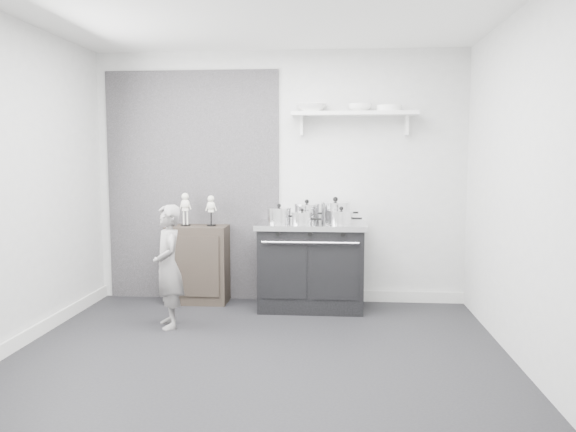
# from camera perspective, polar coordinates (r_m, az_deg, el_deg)

# --- Properties ---
(ground) EXTENTS (4.00, 4.00, 0.00)m
(ground) POSITION_cam_1_polar(r_m,az_deg,el_deg) (4.58, -3.16, -14.02)
(ground) COLOR black
(ground) RESTS_ON ground
(room_shell) EXTENTS (4.02, 3.62, 2.71)m
(room_shell) POSITION_cam_1_polar(r_m,az_deg,el_deg) (4.47, -4.16, 6.88)
(room_shell) COLOR #B7B7B4
(room_shell) RESTS_ON ground
(wall_shelf) EXTENTS (1.30, 0.26, 0.24)m
(wall_shelf) POSITION_cam_1_polar(r_m,az_deg,el_deg) (5.96, 6.73, 10.19)
(wall_shelf) COLOR silver
(wall_shelf) RESTS_ON room_shell
(stove) EXTENTS (1.12, 0.70, 0.90)m
(stove) POSITION_cam_1_polar(r_m,az_deg,el_deg) (5.85, 2.38, -5.00)
(stove) COLOR black
(stove) RESTS_ON ground
(side_cabinet) EXTENTS (0.64, 0.38, 0.84)m
(side_cabinet) POSITION_cam_1_polar(r_m,az_deg,el_deg) (6.16, -9.11, -4.84)
(side_cabinet) COLOR black
(side_cabinet) RESTS_ON ground
(child) EXTENTS (0.43, 0.49, 1.14)m
(child) POSITION_cam_1_polar(r_m,az_deg,el_deg) (5.29, -12.07, -5.03)
(child) COLOR slate
(child) RESTS_ON ground
(pot_front_left) EXTENTS (0.33, 0.24, 0.20)m
(pot_front_left) POSITION_cam_1_polar(r_m,az_deg,el_deg) (5.71, -0.91, 0.07)
(pot_front_left) COLOR silver
(pot_front_left) RESTS_ON stove
(pot_back_left) EXTENTS (0.35, 0.27, 0.23)m
(pot_back_left) POSITION_cam_1_polar(r_m,az_deg,el_deg) (5.89, 1.93, 0.37)
(pot_back_left) COLOR silver
(pot_back_left) RESTS_ON stove
(pot_back_right) EXTENTS (0.40, 0.31, 0.26)m
(pot_back_right) POSITION_cam_1_polar(r_m,az_deg,el_deg) (5.89, 4.83, 0.45)
(pot_back_right) COLOR silver
(pot_back_right) RESTS_ON stove
(pot_front_right) EXTENTS (0.33, 0.24, 0.18)m
(pot_front_right) POSITION_cam_1_polar(r_m,az_deg,el_deg) (5.62, 5.43, -0.15)
(pot_front_right) COLOR silver
(pot_front_right) RESTS_ON stove
(pot_front_center) EXTENTS (0.30, 0.21, 0.16)m
(pot_front_center) POSITION_cam_1_polar(r_m,az_deg,el_deg) (5.61, 1.44, -0.21)
(pot_front_center) COLOR silver
(pot_front_center) RESTS_ON stove
(skeleton_full) EXTENTS (0.11, 0.07, 0.41)m
(skeleton_full) POSITION_cam_1_polar(r_m,az_deg,el_deg) (6.11, -10.39, 0.92)
(skeleton_full) COLOR silver
(skeleton_full) RESTS_ON side_cabinet
(skeleton_torso) EXTENTS (0.10, 0.07, 0.37)m
(skeleton_torso) POSITION_cam_1_polar(r_m,az_deg,el_deg) (6.04, -7.82, 0.77)
(skeleton_torso) COLOR silver
(skeleton_torso) RESTS_ON side_cabinet
(bowl_large) EXTENTS (0.33, 0.33, 0.08)m
(bowl_large) POSITION_cam_1_polar(r_m,az_deg,el_deg) (5.96, 2.39, 10.92)
(bowl_large) COLOR white
(bowl_large) RESTS_ON wall_shelf
(bowl_small) EXTENTS (0.24, 0.24, 0.08)m
(bowl_small) POSITION_cam_1_polar(r_m,az_deg,el_deg) (5.96, 7.30, 10.85)
(bowl_small) COLOR white
(bowl_small) RESTS_ON wall_shelf
(plate_stack) EXTENTS (0.26, 0.26, 0.06)m
(plate_stack) POSITION_cam_1_polar(r_m,az_deg,el_deg) (5.98, 10.22, 10.71)
(plate_stack) COLOR white
(plate_stack) RESTS_ON wall_shelf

